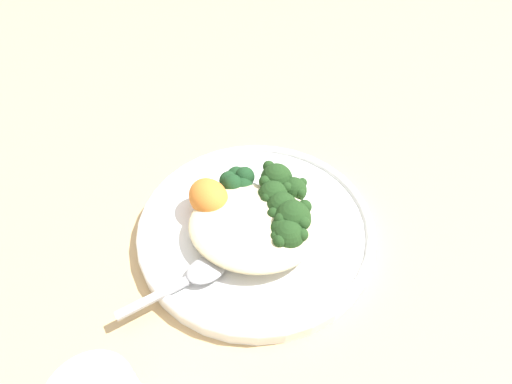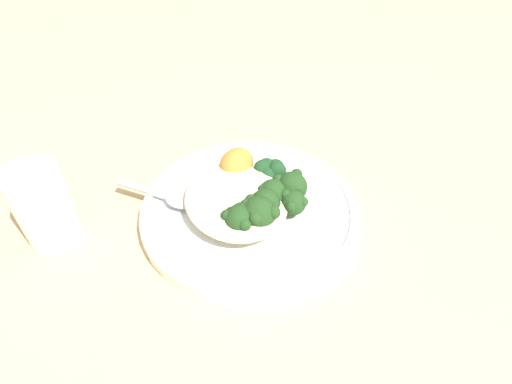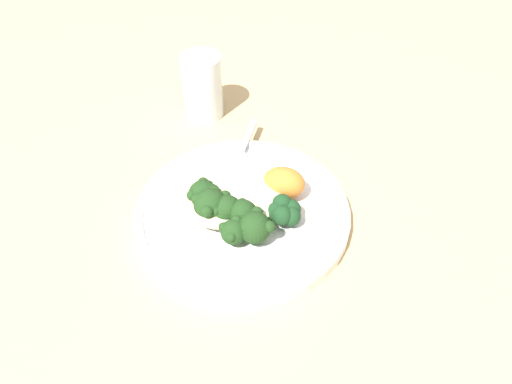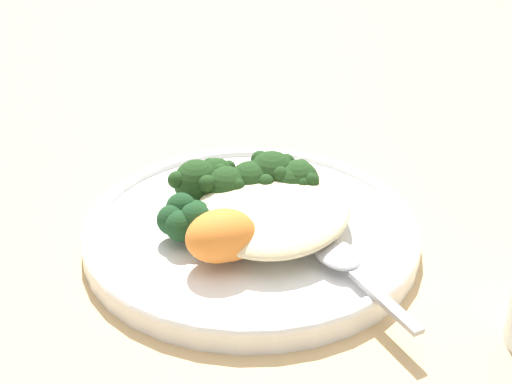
{
  "view_description": "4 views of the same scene",
  "coord_description": "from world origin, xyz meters",
  "px_view_note": "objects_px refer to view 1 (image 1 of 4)",
  "views": [
    {
      "loc": [
        -0.04,
        0.29,
        0.39
      ],
      "look_at": [
        0.02,
        -0.02,
        0.05
      ],
      "focal_mm": 28.0,
      "sensor_mm": 36.0,
      "label": 1
    },
    {
      "loc": [
        -0.33,
        0.15,
        0.38
      ],
      "look_at": [
        0.01,
        -0.01,
        0.05
      ],
      "focal_mm": 28.0,
      "sensor_mm": 36.0,
      "label": 2
    },
    {
      "loc": [
        -0.21,
        -0.39,
        0.5
      ],
      "look_at": [
        0.03,
        -0.01,
        0.04
      ],
      "focal_mm": 35.0,
      "sensor_mm": 36.0,
      "label": 3
    },
    {
      "loc": [
        0.51,
        0.13,
        0.34
      ],
      "look_at": [
        0.01,
        -0.01,
        0.04
      ],
      "focal_mm": 50.0,
      "sensor_mm": 36.0,
      "label": 4
    }
  ],
  "objects_px": {
    "plate": "(256,226)",
    "sweet_potato_chunk_1": "(210,202)",
    "broccoli_stalk_4": "(284,197)",
    "broccoli_stalk_3": "(276,210)",
    "quinoa_mound": "(254,226)",
    "broccoli_stalk_5": "(272,200)",
    "sweet_potato_chunk_0": "(209,198)",
    "broccoli_stalk_6": "(270,184)",
    "kale_tuft": "(237,181)",
    "broccoli_stalk_0": "(281,234)",
    "spoon": "(198,274)",
    "broccoli_stalk_2": "(289,218)",
    "broccoli_stalk_1": "(277,230)"
  },
  "relations": [
    {
      "from": "broccoli_stalk_0",
      "to": "kale_tuft",
      "type": "height_order",
      "value": "broccoli_stalk_0"
    },
    {
      "from": "quinoa_mound",
      "to": "broccoli_stalk_5",
      "type": "bearing_deg",
      "value": -110.52
    },
    {
      "from": "plate",
      "to": "sweet_potato_chunk_1",
      "type": "xyz_separation_m",
      "value": [
        0.06,
        -0.01,
        0.03
      ]
    },
    {
      "from": "quinoa_mound",
      "to": "broccoli_stalk_2",
      "type": "relative_size",
      "value": 1.75
    },
    {
      "from": "broccoli_stalk_1",
      "to": "broccoli_stalk_5",
      "type": "xyz_separation_m",
      "value": [
        0.01,
        -0.04,
        0.0
      ]
    },
    {
      "from": "plate",
      "to": "broccoli_stalk_1",
      "type": "xyz_separation_m",
      "value": [
        -0.03,
        0.02,
        0.03
      ]
    },
    {
      "from": "broccoli_stalk_0",
      "to": "kale_tuft",
      "type": "distance_m",
      "value": 0.1
    },
    {
      "from": "broccoli_stalk_4",
      "to": "spoon",
      "type": "bearing_deg",
      "value": -168.35
    },
    {
      "from": "broccoli_stalk_1",
      "to": "kale_tuft",
      "type": "bearing_deg",
      "value": 148.06
    },
    {
      "from": "broccoli_stalk_2",
      "to": "sweet_potato_chunk_1",
      "type": "xyz_separation_m",
      "value": [
        0.1,
        -0.01,
        -0.01
      ]
    },
    {
      "from": "broccoli_stalk_6",
      "to": "kale_tuft",
      "type": "relative_size",
      "value": 2.19
    },
    {
      "from": "broccoli_stalk_2",
      "to": "sweet_potato_chunk_0",
      "type": "relative_size",
      "value": 1.52
    },
    {
      "from": "broccoli_stalk_4",
      "to": "broccoli_stalk_3",
      "type": "bearing_deg",
      "value": -148.83
    },
    {
      "from": "broccoli_stalk_4",
      "to": "broccoli_stalk_1",
      "type": "bearing_deg",
      "value": -136.64
    },
    {
      "from": "quinoa_mound",
      "to": "spoon",
      "type": "xyz_separation_m",
      "value": [
        0.05,
        0.07,
        -0.01
      ]
    },
    {
      "from": "broccoli_stalk_4",
      "to": "sweet_potato_chunk_1",
      "type": "distance_m",
      "value": 0.09
    },
    {
      "from": "broccoli_stalk_0",
      "to": "broccoli_stalk_4",
      "type": "height_order",
      "value": "broccoli_stalk_0"
    },
    {
      "from": "sweet_potato_chunk_1",
      "to": "kale_tuft",
      "type": "xyz_separation_m",
      "value": [
        -0.02,
        -0.04,
        0.0
      ]
    },
    {
      "from": "plate",
      "to": "broccoli_stalk_6",
      "type": "xyz_separation_m",
      "value": [
        -0.01,
        -0.05,
        0.03
      ]
    },
    {
      "from": "broccoli_stalk_4",
      "to": "kale_tuft",
      "type": "height_order",
      "value": "broccoli_stalk_4"
    },
    {
      "from": "broccoli_stalk_0",
      "to": "broccoli_stalk_2",
      "type": "height_order",
      "value": "broccoli_stalk_2"
    },
    {
      "from": "broccoli_stalk_0",
      "to": "broccoli_stalk_1",
      "type": "relative_size",
      "value": 1.18
    },
    {
      "from": "plate",
      "to": "sweet_potato_chunk_0",
      "type": "xyz_separation_m",
      "value": [
        0.06,
        -0.01,
        0.03
      ]
    },
    {
      "from": "broccoli_stalk_3",
      "to": "broccoli_stalk_6",
      "type": "distance_m",
      "value": 0.04
    },
    {
      "from": "broccoli_stalk_5",
      "to": "kale_tuft",
      "type": "xyz_separation_m",
      "value": [
        0.05,
        -0.03,
        -0.0
      ]
    },
    {
      "from": "broccoli_stalk_4",
      "to": "broccoli_stalk_6",
      "type": "height_order",
      "value": "broccoli_stalk_6"
    },
    {
      "from": "broccoli_stalk_3",
      "to": "broccoli_stalk_5",
      "type": "distance_m",
      "value": 0.02
    },
    {
      "from": "plate",
      "to": "broccoli_stalk_3",
      "type": "distance_m",
      "value": 0.04
    },
    {
      "from": "broccoli_stalk_0",
      "to": "sweet_potato_chunk_0",
      "type": "xyz_separation_m",
      "value": [
        0.09,
        -0.04,
        0.0
      ]
    },
    {
      "from": "quinoa_mound",
      "to": "spoon",
      "type": "distance_m",
      "value": 0.08
    },
    {
      "from": "broccoli_stalk_0",
      "to": "kale_tuft",
      "type": "bearing_deg",
      "value": 152.56
    },
    {
      "from": "broccoli_stalk_1",
      "to": "broccoli_stalk_4",
      "type": "height_order",
      "value": "broccoli_stalk_1"
    },
    {
      "from": "broccoli_stalk_3",
      "to": "sweet_potato_chunk_0",
      "type": "relative_size",
      "value": 1.54
    },
    {
      "from": "plate",
      "to": "broccoli_stalk_5",
      "type": "distance_m",
      "value": 0.04
    },
    {
      "from": "broccoli_stalk_4",
      "to": "broccoli_stalk_6",
      "type": "xyz_separation_m",
      "value": [
        0.02,
        -0.01,
        0.0
      ]
    },
    {
      "from": "plate",
      "to": "sweet_potato_chunk_1",
      "type": "distance_m",
      "value": 0.06
    },
    {
      "from": "broccoli_stalk_5",
      "to": "sweet_potato_chunk_1",
      "type": "xyz_separation_m",
      "value": [
        0.07,
        0.02,
        -0.0
      ]
    },
    {
      "from": "quinoa_mound",
      "to": "broccoli_stalk_2",
      "type": "xyz_separation_m",
      "value": [
        -0.04,
        -0.01,
        0.01
      ]
    },
    {
      "from": "broccoli_stalk_5",
      "to": "broccoli_stalk_6",
      "type": "height_order",
      "value": "broccoli_stalk_6"
    },
    {
      "from": "sweet_potato_chunk_0",
      "to": "broccoli_stalk_3",
      "type": "bearing_deg",
      "value": 178.43
    },
    {
      "from": "broccoli_stalk_4",
      "to": "spoon",
      "type": "xyz_separation_m",
      "value": [
        0.07,
        0.12,
        -0.01
      ]
    },
    {
      "from": "plate",
      "to": "quinoa_mound",
      "type": "distance_m",
      "value": 0.03
    },
    {
      "from": "plate",
      "to": "broccoli_stalk_5",
      "type": "bearing_deg",
      "value": -126.75
    },
    {
      "from": "quinoa_mound",
      "to": "kale_tuft",
      "type": "distance_m",
      "value": 0.07
    },
    {
      "from": "plate",
      "to": "spoon",
      "type": "distance_m",
      "value": 0.1
    },
    {
      "from": "kale_tuft",
      "to": "spoon",
      "type": "height_order",
      "value": "kale_tuft"
    },
    {
      "from": "broccoli_stalk_6",
      "to": "sweet_potato_chunk_0",
      "type": "distance_m",
      "value": 0.08
    },
    {
      "from": "broccoli_stalk_3",
      "to": "kale_tuft",
      "type": "bearing_deg",
      "value": 118.59
    },
    {
      "from": "broccoli_stalk_2",
      "to": "sweet_potato_chunk_0",
      "type": "bearing_deg",
      "value": 166.77
    },
    {
      "from": "broccoli_stalk_0",
      "to": "broccoli_stalk_3",
      "type": "bearing_deg",
      "value": 128.89
    }
  ]
}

